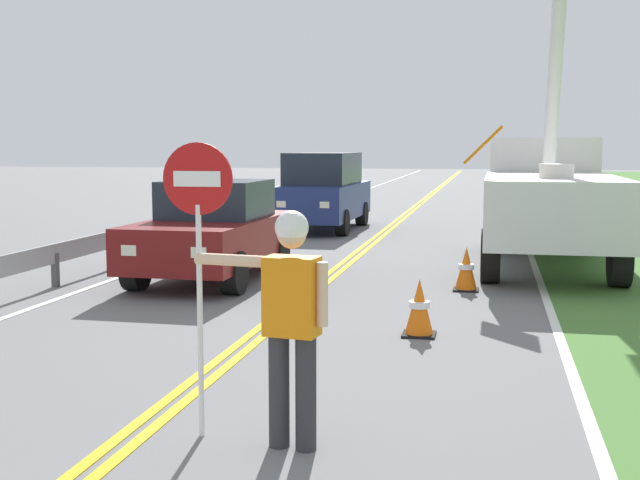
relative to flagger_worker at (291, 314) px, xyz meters
name	(u,v)px	position (x,y,z in m)	size (l,w,h in m)	color
centerline_yellow_left	(377,235)	(-1.39, 15.07, -1.04)	(0.11, 110.00, 0.01)	yellow
centerline_yellow_right	(384,235)	(-1.21, 15.07, -1.04)	(0.11, 110.00, 0.01)	yellow
edge_line_right	(525,238)	(2.30, 15.07, -1.04)	(0.12, 110.00, 0.01)	silver
edge_line_left	(246,232)	(-4.90, 15.07, -1.04)	(0.12, 110.00, 0.01)	silver
flagger_worker	(291,314)	(0.00, 0.00, 0.00)	(1.08, 0.31, 1.83)	#2D2D33
stop_sign_paddle	(198,223)	(-0.76, 0.11, 0.66)	(0.56, 0.04, 2.33)	silver
utility_bucket_truck	(547,190)	(2.52, 10.64, 0.39)	(2.70, 6.82, 6.07)	silver
oncoming_sedan_nearest	(213,231)	(-3.21, 7.53, -0.21)	(1.98, 4.14, 1.70)	maroon
oncoming_suv_second	(323,191)	(-3.03, 16.21, 0.01)	(2.00, 4.64, 2.10)	navy
traffic_cone_lead	(419,308)	(0.64, 3.97, -0.71)	(0.40, 0.40, 0.70)	orange
traffic_cone_mid	(466,270)	(1.10, 7.29, -0.71)	(0.40, 0.40, 0.70)	orange
guardrail_left_shoulder	(182,223)	(-5.50, 12.00, -0.53)	(0.10, 32.00, 0.71)	#9EA0A3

